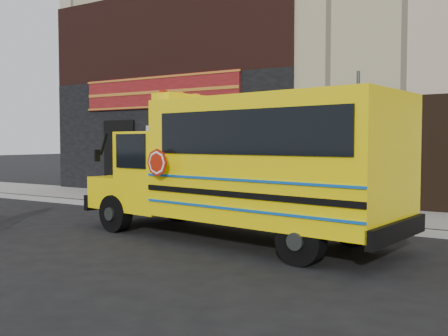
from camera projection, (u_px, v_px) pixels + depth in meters
ground at (186, 237)px, 10.17m from camera, size 120.00×120.00×0.00m
curb at (247, 217)px, 12.39m from camera, size 40.00×0.20×0.15m
sidewalk at (273, 210)px, 13.67m from camera, size 40.00×3.00×0.15m
building at (346, 31)px, 18.80m from camera, size 20.00×10.70×12.00m
school_bus at (247, 164)px, 9.60m from camera, size 7.14×3.13×2.92m
sign_pole at (357, 141)px, 11.50m from camera, size 0.08×0.31×3.56m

